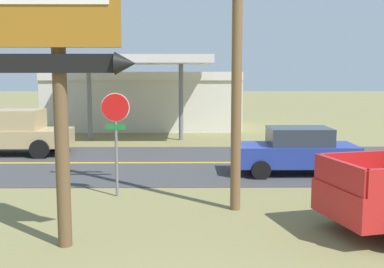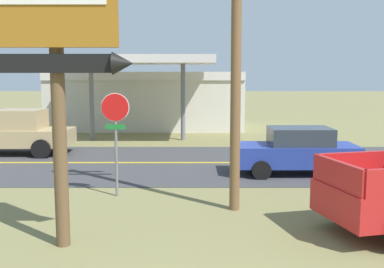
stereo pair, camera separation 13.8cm
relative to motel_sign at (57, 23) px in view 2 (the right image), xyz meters
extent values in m
cube|color=#3D3D3F|center=(2.56, 8.96, -4.42)|extent=(140.00, 8.00, 0.02)
cube|color=gold|center=(2.56, 8.96, -4.41)|extent=(126.00, 0.20, 0.01)
cylinder|color=brown|center=(-0.06, 0.13, -1.14)|extent=(0.28, 0.28, 6.58)
cube|color=black|center=(-0.06, -0.05, -0.75)|extent=(2.23, 0.12, 0.36)
cone|color=black|center=(1.25, -0.05, -0.75)|extent=(0.40, 0.44, 0.44)
cylinder|color=slate|center=(0.42, 4.02, -3.33)|extent=(0.08, 0.08, 2.20)
cylinder|color=red|center=(0.42, 3.99, -1.88)|extent=(0.76, 0.03, 0.76)
cylinder|color=white|center=(0.42, 4.01, -1.88)|extent=(0.80, 0.01, 0.80)
cube|color=#19722D|center=(0.42, 3.99, -2.43)|extent=(0.56, 0.03, 0.14)
cylinder|color=brown|center=(3.66, 2.67, 0.22)|extent=(0.26, 0.26, 9.29)
cube|color=beige|center=(-0.30, 21.46, -2.63)|extent=(12.00, 6.00, 3.60)
cube|color=silver|center=(-0.30, 18.41, -1.08)|extent=(12.00, 0.12, 0.50)
cube|color=silver|center=(-0.30, 15.46, -0.23)|extent=(8.00, 5.00, 0.40)
cylinder|color=slate|center=(-2.70, 15.46, -2.33)|extent=(0.24, 0.24, 4.20)
cylinder|color=slate|center=(2.10, 15.46, -2.33)|extent=(0.24, 0.24, 4.20)
cube|color=red|center=(6.34, 1.61, -3.03)|extent=(1.92, 0.59, 0.56)
cube|color=red|center=(5.62, 0.48, -3.03)|extent=(0.57, 1.85, 0.56)
cylinder|color=black|center=(6.24, 1.64, -4.03)|extent=(0.84, 0.46, 0.80)
cube|color=tan|center=(-5.27, 10.96, -3.67)|extent=(5.20, 1.96, 0.72)
cube|color=tan|center=(-4.82, 10.96, -2.89)|extent=(1.90, 1.80, 0.84)
cube|color=#28333D|center=(-3.93, 10.96, -2.89)|extent=(0.10, 1.66, 0.71)
cylinder|color=black|center=(-3.65, 11.94, -4.03)|extent=(0.80, 0.28, 0.80)
cylinder|color=black|center=(-3.65, 9.98, -4.03)|extent=(0.80, 0.28, 0.80)
cube|color=#233893|center=(6.17, 6.96, -3.75)|extent=(4.20, 1.76, 0.72)
cube|color=#2D3842|center=(6.32, 6.96, -3.09)|extent=(2.10, 1.56, 0.60)
cylinder|color=black|center=(4.86, 6.08, -4.11)|extent=(0.64, 0.24, 0.64)
cylinder|color=black|center=(4.86, 7.84, -4.11)|extent=(0.64, 0.24, 0.64)
cylinder|color=black|center=(7.47, 6.08, -4.11)|extent=(0.64, 0.24, 0.64)
cylinder|color=black|center=(7.47, 7.84, -4.11)|extent=(0.64, 0.24, 0.64)
camera|label=1|loc=(2.43, -9.06, -0.95)|focal=43.73mm
camera|label=2|loc=(2.57, -9.06, -0.95)|focal=43.73mm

